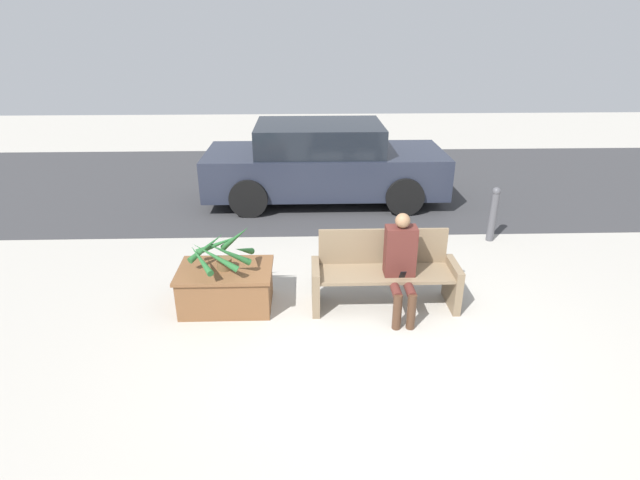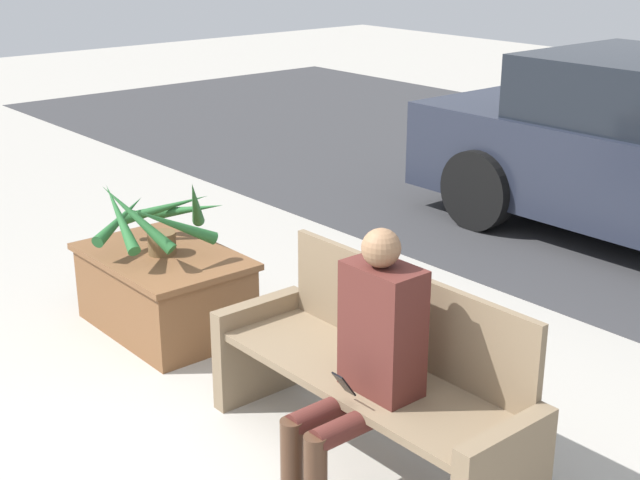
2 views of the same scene
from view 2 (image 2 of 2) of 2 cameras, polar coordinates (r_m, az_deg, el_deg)
bench at (r=4.36m, az=3.48°, el=-8.74°), size 1.79×0.57×0.93m
person_seated at (r=4.02m, az=2.99°, el=-7.33°), size 0.37×0.63×1.26m
planter_box at (r=5.85m, az=-9.91°, el=-3.07°), size 1.14×0.76×0.52m
potted_plant at (r=5.69m, az=-10.33°, el=1.38°), size 0.79×0.85×0.55m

